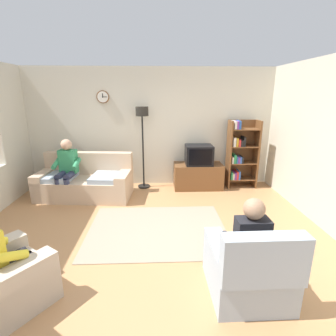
# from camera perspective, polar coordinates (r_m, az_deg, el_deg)

# --- Properties ---
(ground_plane) EXTENTS (12.00, 12.00, 0.00)m
(ground_plane) POSITION_cam_1_polar(r_m,az_deg,el_deg) (4.03, -4.21, -15.73)
(ground_plane) COLOR #B27F51
(back_wall_assembly) EXTENTS (6.20, 0.17, 2.70)m
(back_wall_assembly) POSITION_cam_1_polar(r_m,az_deg,el_deg) (6.13, -3.74, 8.84)
(back_wall_assembly) COLOR beige
(back_wall_assembly) RESTS_ON ground_plane
(couch) EXTENTS (1.97, 1.05, 0.90)m
(couch) POSITION_cam_1_polar(r_m,az_deg,el_deg) (5.75, -17.73, -3.04)
(couch) COLOR tan
(couch) RESTS_ON ground_plane
(tv_stand) EXTENTS (1.10, 0.56, 0.57)m
(tv_stand) POSITION_cam_1_polar(r_m,az_deg,el_deg) (6.03, 6.61, -1.74)
(tv_stand) COLOR brown
(tv_stand) RESTS_ON ground_plane
(tv) EXTENTS (0.60, 0.49, 0.44)m
(tv) POSITION_cam_1_polar(r_m,az_deg,el_deg) (5.88, 6.81, 2.89)
(tv) COLOR black
(tv) RESTS_ON tv_stand
(bookshelf) EXTENTS (0.68, 0.36, 1.55)m
(bookshelf) POSITION_cam_1_polar(r_m,az_deg,el_deg) (6.19, 15.59, 3.13)
(bookshelf) COLOR brown
(bookshelf) RESTS_ON ground_plane
(floor_lamp) EXTENTS (0.28, 0.28, 1.85)m
(floor_lamp) POSITION_cam_1_polar(r_m,az_deg,el_deg) (5.82, -5.67, 9.39)
(floor_lamp) COLOR black
(floor_lamp) RESTS_ON ground_plane
(armchair_near_bookshelf) EXTENTS (0.81, 0.89, 0.90)m
(armchair_near_bookshelf) POSITION_cam_1_polar(r_m,az_deg,el_deg) (3.12, 17.25, -20.71)
(armchair_near_bookshelf) COLOR #9EADBC
(armchair_near_bookshelf) RESTS_ON ground_plane
(area_rug) EXTENTS (2.20, 1.70, 0.01)m
(area_rug) POSITION_cam_1_polar(r_m,az_deg,el_deg) (4.30, -2.35, -13.42)
(area_rug) COLOR gray
(area_rug) RESTS_ON ground_plane
(person_on_couch) EXTENTS (0.54, 0.56, 1.24)m
(person_on_couch) POSITION_cam_1_polar(r_m,az_deg,el_deg) (5.63, -21.45, 0.32)
(person_on_couch) COLOR #338C59
(person_on_couch) RESTS_ON ground_plane
(person_in_left_armchair) EXTENTS (0.62, 0.64, 1.12)m
(person_in_left_armchair) POSITION_cam_1_polar(r_m,az_deg,el_deg) (3.17, -33.13, -15.34)
(person_in_left_armchair) COLOR yellow
(person_in_left_armchair) RESTS_ON ground_plane
(person_in_right_armchair) EXTENTS (0.51, 0.54, 1.12)m
(person_in_right_armchair) POSITION_cam_1_polar(r_m,az_deg,el_deg) (3.01, 17.17, -14.89)
(person_in_right_armchair) COLOR black
(person_in_right_armchair) RESTS_ON ground_plane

